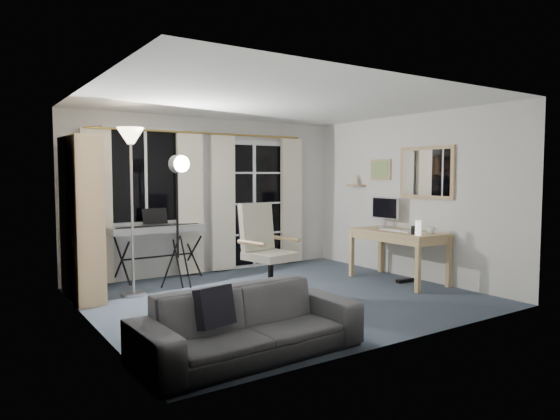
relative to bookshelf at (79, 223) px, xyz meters
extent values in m
cube|color=#36434F|center=(2.12, -1.21, -0.95)|extent=(4.50, 4.00, 0.02)
cube|color=white|center=(1.07, 0.77, 0.56)|extent=(1.20, 0.06, 1.40)
cube|color=black|center=(1.07, 0.74, 0.56)|extent=(1.10, 0.02, 1.30)
cube|color=white|center=(1.07, 0.73, 0.56)|extent=(0.04, 0.03, 1.30)
cube|color=white|center=(2.87, 0.77, 0.09)|extent=(1.32, 0.06, 2.11)
cube|color=black|center=(2.57, 0.74, 0.09)|extent=(0.55, 0.02, 1.95)
cube|color=black|center=(3.17, 0.74, 0.09)|extent=(0.55, 0.02, 1.95)
cube|color=white|center=(2.87, 0.73, 0.09)|extent=(0.05, 0.04, 2.05)
cube|color=white|center=(2.87, 0.73, -0.39)|extent=(1.15, 0.03, 0.03)
cube|color=white|center=(2.87, 0.73, 0.11)|extent=(1.15, 0.03, 0.03)
cube|color=white|center=(2.87, 0.73, 0.61)|extent=(1.15, 0.03, 0.03)
cylinder|color=gold|center=(1.97, 0.69, 1.21)|extent=(3.50, 0.03, 0.03)
cube|color=#FFE8D0|center=(0.37, 0.67, 0.14)|extent=(0.40, 0.07, 2.10)
cube|color=#FFE8D0|center=(1.72, 0.67, 0.14)|extent=(0.40, 0.07, 2.10)
cube|color=#FFE8D0|center=(2.27, 0.67, 0.14)|extent=(0.40, 0.07, 2.10)
cube|color=#FFE8D0|center=(3.57, 0.67, 0.14)|extent=(0.40, 0.07, 2.10)
cube|color=tan|center=(0.04, -0.43, 0.05)|extent=(0.32, 0.04, 1.98)
cube|color=tan|center=(0.02, 0.46, 0.05)|extent=(0.32, 0.04, 1.98)
cube|color=tan|center=(-0.11, 0.01, 0.05)|extent=(0.05, 0.89, 1.98)
cube|color=tan|center=(0.03, 0.02, -0.91)|extent=(0.34, 0.90, 0.02)
cube|color=tan|center=(0.03, 0.02, -0.54)|extent=(0.34, 0.90, 0.02)
cube|color=tan|center=(0.03, 0.02, -0.17)|extent=(0.34, 0.90, 0.02)
cube|color=tan|center=(0.03, 0.02, 0.21)|extent=(0.34, 0.90, 0.02)
cube|color=tan|center=(0.03, 0.02, 0.58)|extent=(0.34, 0.90, 0.02)
cube|color=tan|center=(0.03, 0.02, 1.01)|extent=(0.34, 0.90, 0.02)
cube|color=white|center=(0.06, -0.35, -0.40)|extent=(0.22, 0.06, 0.25)
cube|color=brown|center=(0.06, -0.25, -0.43)|extent=(0.22, 0.05, 0.20)
cube|color=#323232|center=(0.06, -0.17, -0.42)|extent=(0.22, 0.04, 0.23)
cube|color=brown|center=(0.06, -0.09, -0.38)|extent=(0.22, 0.04, 0.29)
cube|color=white|center=(0.06, -0.02, -0.42)|extent=(0.22, 0.06, 0.23)
cube|color=#CB593A|center=(0.05, 0.07, -0.41)|extent=(0.22, 0.04, 0.24)
cube|color=#34629D|center=(0.05, 0.15, -0.41)|extent=(0.22, 0.05, 0.24)
cube|color=brown|center=(0.05, 0.24, -0.42)|extent=(0.22, 0.04, 0.23)
cube|color=#CB593A|center=(0.05, 0.31, -0.41)|extent=(0.22, 0.06, 0.24)
cube|color=#323232|center=(0.05, 0.40, -0.40)|extent=(0.22, 0.03, 0.26)
cube|color=#34629D|center=(0.06, -0.35, -0.02)|extent=(0.22, 0.04, 0.27)
cube|color=#323232|center=(0.06, -0.28, -0.02)|extent=(0.22, 0.06, 0.26)
cube|color=#323232|center=(0.06, -0.18, -0.04)|extent=(0.22, 0.04, 0.23)
cube|color=#34629D|center=(0.06, -0.10, -0.05)|extent=(0.22, 0.04, 0.21)
cube|color=#34629D|center=(0.06, -0.03, -0.04)|extent=(0.22, 0.04, 0.23)
cube|color=#323232|center=(0.05, 0.04, -0.02)|extent=(0.22, 0.04, 0.27)
cube|color=#323232|center=(0.05, 0.11, -0.05)|extent=(0.22, 0.05, 0.22)
cube|color=#A4C64A|center=(0.05, 0.20, -0.04)|extent=(0.22, 0.05, 0.23)
cube|color=brown|center=(0.05, 0.28, -0.03)|extent=(0.22, 0.03, 0.24)
cube|color=#323232|center=(0.05, 0.35, -0.04)|extent=(0.22, 0.03, 0.23)
cube|color=#CB593A|center=(0.06, -0.35, 0.36)|extent=(0.22, 0.04, 0.28)
cube|color=#323232|center=(0.06, -0.27, 0.33)|extent=(0.22, 0.03, 0.21)
cube|color=white|center=(0.06, -0.20, 0.37)|extent=(0.22, 0.04, 0.30)
cube|color=white|center=(0.06, -0.13, 0.36)|extent=(0.22, 0.04, 0.27)
cube|color=brown|center=(0.06, -0.06, 0.33)|extent=(0.22, 0.04, 0.22)
cube|color=#34629D|center=(0.05, 0.01, 0.34)|extent=(0.22, 0.05, 0.23)
cylinder|color=#B2B2B7|center=(0.61, -0.12, -0.92)|extent=(0.38, 0.38, 0.03)
cylinder|color=#B2B2B7|center=(0.61, -0.12, 0.06)|extent=(0.04, 0.04, 1.94)
cone|color=#FFE5B2|center=(0.61, -0.12, 1.06)|extent=(0.41, 0.41, 0.20)
cylinder|color=black|center=(0.63, 0.47, -0.58)|extent=(0.05, 0.65, 0.59)
cylinder|color=black|center=(0.63, 0.47, -0.58)|extent=(0.05, 0.65, 0.59)
cylinder|color=black|center=(1.67, 0.50, -0.58)|extent=(0.05, 0.65, 0.59)
cylinder|color=black|center=(1.67, 0.50, -0.58)|extent=(0.05, 0.65, 0.59)
cylinder|color=black|center=(1.15, 0.49, -0.58)|extent=(1.03, 0.06, 0.02)
cube|color=silver|center=(1.15, 0.49, -0.18)|extent=(1.35, 0.38, 0.09)
cube|color=white|center=(1.15, 0.41, -0.15)|extent=(1.24, 0.18, 0.02)
cube|color=black|center=(1.15, 0.45, -0.14)|extent=(1.20, 0.12, 0.01)
cube|color=black|center=(1.15, 0.59, -0.01)|extent=(0.36, 0.08, 0.22)
cylinder|color=black|center=(1.35, -0.02, -0.61)|extent=(0.07, 0.28, 0.73)
cylinder|color=black|center=(1.16, 0.06, -0.61)|extent=(0.27, 0.12, 0.73)
cylinder|color=black|center=(1.19, -0.15, -0.61)|extent=(0.22, 0.19, 0.73)
cylinder|color=black|center=(1.24, -0.04, 0.10)|extent=(0.04, 0.04, 1.26)
cylinder|color=silver|center=(1.25, -0.09, 0.72)|extent=(0.26, 0.17, 0.24)
cylinder|color=white|center=(1.26, -0.17, 0.72)|extent=(0.21, 0.06, 0.21)
cube|color=black|center=(2.12, -1.29, -0.89)|extent=(0.36, 0.13, 0.04)
cylinder|color=black|center=(2.20, -1.27, -0.91)|extent=(0.07, 0.07, 0.06)
cube|color=black|center=(1.90, -1.10, -0.89)|extent=(0.09, 0.36, 0.04)
cylinder|color=black|center=(1.91, -1.01, -0.91)|extent=(0.07, 0.07, 0.06)
cube|color=black|center=(1.66, -1.24, -0.89)|extent=(0.35, 0.20, 0.04)
cylinder|color=black|center=(1.57, -1.20, -0.91)|extent=(0.07, 0.07, 0.06)
cube|color=black|center=(1.71, -1.52, -0.89)|extent=(0.28, 0.30, 0.04)
cylinder|color=black|center=(1.65, -1.59, -0.91)|extent=(0.07, 0.07, 0.06)
cube|color=black|center=(2.00, -1.55, -0.89)|extent=(0.22, 0.34, 0.04)
cylinder|color=black|center=(2.04, -1.63, -0.91)|extent=(0.07, 0.07, 0.06)
cylinder|color=black|center=(1.88, -1.34, -0.63)|extent=(0.08, 0.08, 0.44)
cube|color=beige|center=(1.88, -1.34, -0.38)|extent=(0.60, 0.60, 0.09)
cube|color=beige|center=(1.83, -1.10, -0.05)|extent=(0.51, 0.23, 0.58)
cube|color=black|center=(1.82, -1.06, -0.03)|extent=(0.48, 0.20, 0.53)
cylinder|color=tan|center=(1.59, -1.38, -0.21)|extent=(0.14, 0.44, 0.05)
cylinder|color=tan|center=(2.16, -1.26, -0.21)|extent=(0.14, 0.44, 0.05)
cube|color=tan|center=(4.00, -1.37, -0.23)|extent=(0.69, 1.36, 0.04)
cube|color=tan|center=(4.00, -1.37, -0.30)|extent=(0.65, 1.33, 0.10)
cube|color=tan|center=(3.70, -2.00, -0.59)|extent=(0.06, 0.06, 0.69)
cube|color=tan|center=(4.30, -2.01, -0.59)|extent=(0.06, 0.06, 0.69)
cube|color=tan|center=(3.71, -0.72, -0.59)|extent=(0.06, 0.06, 0.69)
cube|color=tan|center=(4.31, -0.73, -0.59)|extent=(0.06, 0.06, 0.69)
cube|color=silver|center=(4.20, -0.92, -0.20)|extent=(0.18, 0.12, 0.01)
cube|color=silver|center=(4.20, -0.92, -0.08)|extent=(0.04, 0.03, 0.21)
cube|color=silver|center=(4.20, -0.92, 0.08)|extent=(0.04, 0.52, 0.33)
cube|color=black|center=(4.19, -0.92, 0.08)|extent=(0.01, 0.49, 0.29)
cube|color=white|center=(3.96, -1.32, -0.20)|extent=(0.14, 0.41, 0.02)
cube|color=white|center=(3.91, -1.61, -0.20)|extent=(0.06, 0.10, 0.02)
cube|color=white|center=(4.05, -1.52, -0.21)|extent=(0.25, 0.32, 0.01)
cube|color=white|center=(4.02, -1.71, -0.21)|extent=(0.22, 0.16, 0.00)
cube|color=black|center=(3.83, -1.81, -0.15)|extent=(0.05, 0.04, 0.12)
cylinder|color=white|center=(3.81, -1.90, -0.11)|extent=(0.08, 0.08, 0.19)
cube|color=black|center=(4.05, -1.47, -0.91)|extent=(0.29, 0.08, 0.05)
imported|color=silver|center=(4.10, -1.87, -0.15)|extent=(0.12, 0.10, 0.12)
cube|color=tan|center=(4.35, -1.56, 0.61)|extent=(0.04, 0.94, 0.74)
cube|color=white|center=(4.33, -1.56, 0.61)|extent=(0.01, 0.84, 0.64)
cube|color=tan|center=(4.35, -0.66, 0.66)|extent=(0.03, 0.42, 0.32)
cube|color=#4B9770|center=(4.34, -0.66, 0.66)|extent=(0.00, 0.36, 0.26)
cube|color=tan|center=(4.28, -0.16, 0.41)|extent=(0.16, 0.30, 0.02)
cone|color=beige|center=(4.28, -0.16, 0.50)|extent=(0.12, 0.12, 0.15)
imported|color=#323234|center=(0.77, -2.76, -0.56)|extent=(1.95, 0.64, 0.75)
cube|color=black|center=(0.48, -2.68, -0.49)|extent=(0.35, 0.24, 0.34)
camera|label=1|loc=(-1.28, -6.30, 0.57)|focal=32.00mm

